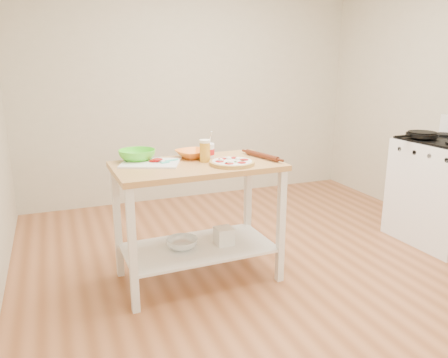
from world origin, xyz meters
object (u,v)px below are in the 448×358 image
object	(u,v)px
gas_stove	(444,191)
yogurt_tub	(208,152)
prep_island	(198,197)
skillet	(422,135)
cutting_board	(150,163)
beer_pint	(205,151)
pizza	(232,162)
shelf_bin	(224,236)
knife	(138,159)
green_bowl	(137,155)
rolling_pin	(262,156)
shelf_glass_bowl	(182,244)
spatula	(169,161)
orange_bowl	(193,154)

from	to	relation	value
gas_stove	yogurt_tub	size ratio (longest dim) A/B	5.19
prep_island	skillet	world-z (taller)	skillet
cutting_board	beer_pint	xyz separation A→B (m)	(0.38, -0.08, 0.07)
beer_pint	pizza	bearing A→B (deg)	-47.02
prep_island	pizza	world-z (taller)	pizza
prep_island	skillet	size ratio (longest dim) A/B	2.78
pizza	shelf_bin	bearing A→B (deg)	102.42
cutting_board	shelf_bin	xyz separation A→B (m)	(0.51, -0.14, -0.58)
pizza	knife	size ratio (longest dim) A/B	1.19
green_bowl	yogurt_tub	distance (m)	0.52
knife	rolling_pin	distance (m)	0.91
prep_island	shelf_glass_bowl	size ratio (longest dim) A/B	5.05
skillet	knife	xyz separation A→B (m)	(-2.48, 0.19, -0.06)
yogurt_tub	shelf_glass_bowl	world-z (taller)	yogurt_tub
prep_island	spatula	bearing A→B (deg)	158.60
orange_bowl	beer_pint	xyz separation A→B (m)	(0.04, -0.16, 0.05)
green_bowl	rolling_pin	bearing A→B (deg)	-16.13
gas_stove	spatula	size ratio (longest dim) A/B	7.64
beer_pint	yogurt_tub	xyz separation A→B (m)	(0.04, 0.06, -0.02)
skillet	rolling_pin	size ratio (longest dim) A/B	1.23
rolling_pin	skillet	bearing A→B (deg)	1.64
skillet	rolling_pin	xyz separation A→B (m)	(-1.60, -0.05, -0.05)
knife	green_bowl	size ratio (longest dim) A/B	1.01
orange_bowl	shelf_glass_bowl	size ratio (longest dim) A/B	1.03
knife	shelf_bin	xyz separation A→B (m)	(0.57, -0.24, -0.59)
skillet	shelf_bin	xyz separation A→B (m)	(-1.90, -0.05, -0.65)
gas_stove	knife	world-z (taller)	gas_stove
rolling_pin	spatula	bearing A→B (deg)	172.35
orange_bowl	yogurt_tub	world-z (taller)	yogurt_tub
cutting_board	beer_pint	bearing A→B (deg)	10.48
gas_stove	cutting_board	bearing A→B (deg)	173.04
prep_island	cutting_board	world-z (taller)	cutting_board
pizza	yogurt_tub	xyz separation A→B (m)	(-0.10, 0.22, 0.04)
prep_island	yogurt_tub	world-z (taller)	yogurt_tub
yogurt_tub	rolling_pin	world-z (taller)	yogurt_tub
rolling_pin	knife	bearing A→B (deg)	165.34
shelf_bin	green_bowl	bearing A→B (deg)	155.43
orange_bowl	yogurt_tub	xyz separation A→B (m)	(0.08, -0.10, 0.03)
rolling_pin	shelf_glass_bowl	xyz separation A→B (m)	(-0.63, 0.03, -0.62)
skillet	pizza	xyz separation A→B (m)	(-1.88, -0.15, -0.06)
yogurt_tub	shelf_bin	distance (m)	0.65
prep_island	knife	size ratio (longest dim) A/B	4.45
beer_pint	yogurt_tub	distance (m)	0.07
orange_bowl	shelf_bin	bearing A→B (deg)	-52.98
prep_island	shelf_glass_bowl	bearing A→B (deg)	174.85
prep_island	rolling_pin	world-z (taller)	rolling_pin
orange_bowl	prep_island	bearing A→B (deg)	-98.79
spatula	knife	xyz separation A→B (m)	(-0.19, 0.14, 0.00)
green_bowl	yogurt_tub	bearing A→B (deg)	-16.39
cutting_board	green_bowl	xyz separation A→B (m)	(-0.07, 0.12, 0.03)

